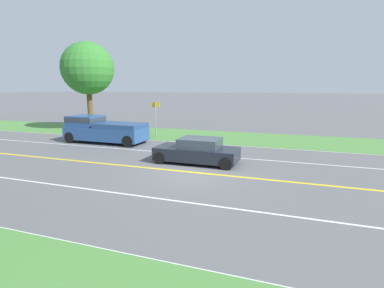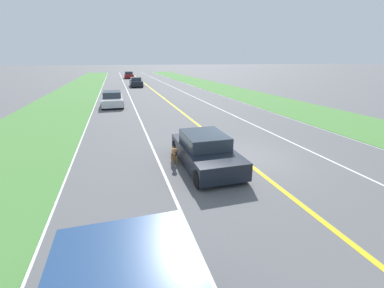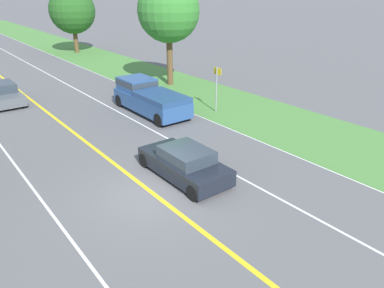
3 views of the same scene
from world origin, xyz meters
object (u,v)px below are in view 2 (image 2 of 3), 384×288
Objects in this scene: car_trailing_near at (112,99)px; car_trailing_far at (129,75)px; ego_car at (205,151)px; car_trailing_mid at (136,82)px; dog at (174,152)px.

car_trailing_far reaches higher than car_trailing_near.
car_trailing_near is (3.59, -15.61, -0.00)m from ego_car.
car_trailing_far is (0.16, -51.94, 0.06)m from ego_car.
dog is at bearing 88.13° from car_trailing_mid.
car_trailing_mid is at bearing -87.63° from dog.
dog is at bearing -25.17° from ego_car.
dog is 0.23× the size of car_trailing_far.
dog is 15.28m from car_trailing_near.
car_trailing_far is (-0.98, -51.41, 0.19)m from dog.
ego_car is 0.98× the size of car_trailing_mid.
car_trailing_near is (2.46, -15.08, 0.12)m from dog.
car_trailing_mid is at bearing -89.85° from ego_car.
car_trailing_far reaches higher than ego_car.
car_trailing_far is at bearing -86.85° from dog.
car_trailing_far is (-3.43, -36.33, 0.06)m from car_trailing_near.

